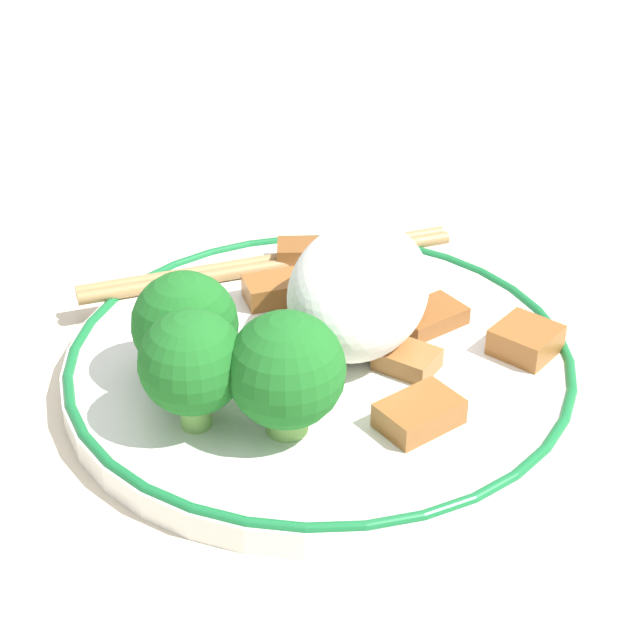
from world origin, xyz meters
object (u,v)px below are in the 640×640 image
(chopsticks, at_px, (270,264))
(broccoli_back_center, at_px, (192,364))
(broccoli_back_right, at_px, (285,371))
(broccoli_back_left, at_px, (185,325))
(plate, at_px, (320,364))

(chopsticks, bearing_deg, broccoli_back_center, -177.01)
(broccoli_back_right, bearing_deg, broccoli_back_center, 98.80)
(broccoli_back_left, relative_size, broccoli_back_right, 0.93)
(plate, distance_m, broccoli_back_right, 0.07)
(broccoli_back_right, distance_m, chopsticks, 0.14)
(broccoli_back_right, xyz_separation_m, chopsticks, (0.13, 0.05, -0.03))
(broccoli_back_left, bearing_deg, chopsticks, -4.61)
(plate, bearing_deg, chopsticks, 32.10)
(plate, relative_size, broccoli_back_center, 4.36)
(broccoli_back_left, height_order, broccoli_back_center, broccoli_back_center)
(broccoli_back_left, bearing_deg, broccoli_back_right, -117.09)
(plate, xyz_separation_m, chopsticks, (0.07, 0.05, 0.01))
(broccoli_back_center, relative_size, broccoli_back_right, 0.98)
(broccoli_back_center, relative_size, chopsticks, 0.31)
(broccoli_back_center, bearing_deg, broccoli_back_right, -81.20)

